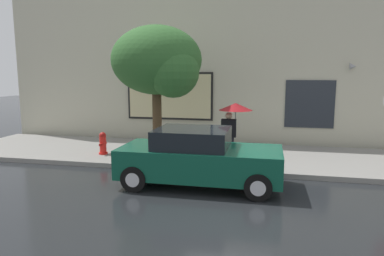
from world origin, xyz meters
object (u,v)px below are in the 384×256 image
at_px(pedestrian_with_umbrella, 234,115).
at_px(street_tree, 160,63).
at_px(parked_car, 199,158).
at_px(fire_hydrant, 103,143).

height_order(pedestrian_with_umbrella, street_tree, street_tree).
height_order(parked_car, street_tree, street_tree).
relative_size(fire_hydrant, pedestrian_with_umbrella, 0.41).
distance_m(parked_car, street_tree, 3.78).
bearing_deg(pedestrian_with_umbrella, street_tree, 174.55).
bearing_deg(street_tree, pedestrian_with_umbrella, -5.45).
relative_size(pedestrian_with_umbrella, street_tree, 0.43).
distance_m(fire_hydrant, street_tree, 3.33).
xyz_separation_m(fire_hydrant, street_tree, (1.99, 0.15, 2.66)).
height_order(parked_car, pedestrian_with_umbrella, pedestrian_with_umbrella).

